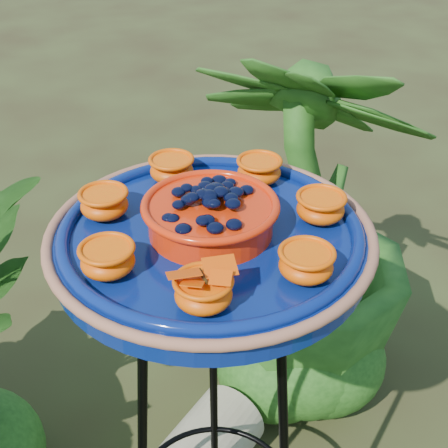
{
  "coord_description": "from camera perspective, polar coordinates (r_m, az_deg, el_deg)",
  "views": [
    {
      "loc": [
        -0.13,
        -0.71,
        1.54
      ],
      "look_at": [
        0.12,
        0.03,
        1.03
      ],
      "focal_mm": 50.0,
      "sensor_mm": 36.0,
      "label": 1
    }
  ],
  "objects": [
    {
      "name": "tripod_stand",
      "position": [
        1.24,
        -0.98,
        -17.08
      ],
      "size": [
        0.44,
        0.44,
        0.96
      ],
      "rotation": [
        0.0,
        0.0,
        -0.31
      ],
      "color": "black",
      "rests_on": "ground"
    },
    {
      "name": "feeder_dish",
      "position": [
        0.96,
        -1.22,
        -0.78
      ],
      "size": [
        0.61,
        0.61,
        0.11
      ],
      "rotation": [
        0.0,
        0.0,
        -0.31
      ],
      "color": "navy",
      "rests_on": "tripod_stand"
    },
    {
      "name": "shrub_back_right",
      "position": [
        1.79,
        7.78,
        -0.68
      ],
      "size": [
        0.87,
        0.87,
        1.1
      ],
      "primitive_type": "imported",
      "rotation": [
        0.0,
        0.0,
        2.45
      ],
      "color": "#1A4412",
      "rests_on": "ground"
    }
  ]
}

